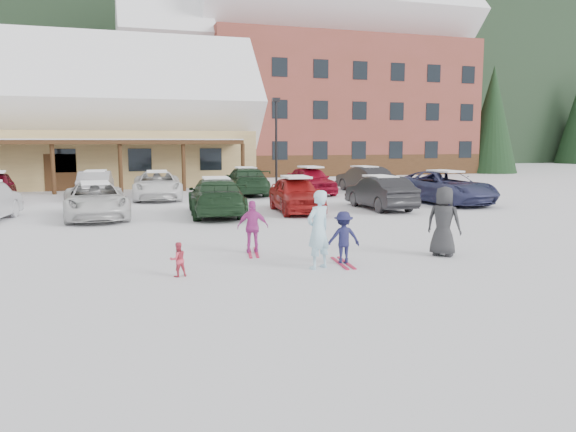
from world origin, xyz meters
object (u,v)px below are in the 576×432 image
object	(u,v)px
child_magenta	(253,227)
parked_car_9	(96,185)
lamp_post	(276,136)
parked_car_2	(96,200)
parked_car_3	(216,197)
alpine_hotel	(312,80)
parked_car_4	(296,194)
parked_car_10	(157,185)
parked_car_13	(364,179)
parked_car_11	(246,181)
bystander_dark	(444,221)
day_lodge	(32,126)
toddler_red	(178,259)
parked_car_6	(445,187)
parked_car_12	(311,180)
adult_skier	(318,230)
child_navy	(343,238)
parked_car_5	(380,193)

from	to	relation	value
child_magenta	parked_car_9	bearing A→B (deg)	-64.00
lamp_post	parked_car_2	size ratio (longest dim) A/B	1.16
parked_car_2	parked_car_3	world-z (taller)	parked_car_3
alpine_hotel	parked_car_4	distance (m)	31.81
parked_car_10	parked_car_13	distance (m)	12.00
child_magenta	parked_car_11	bearing A→B (deg)	-91.44
lamp_post	bystander_dark	xyz separation A→B (m)	(-2.46, -23.90, -2.40)
child_magenta	parked_car_11	size ratio (longest dim) A/B	0.27
day_lodge	toddler_red	distance (m)	29.56
parked_car_2	parked_car_13	xyz separation A→B (m)	(14.79, 7.48, 0.04)
lamp_post	toddler_red	bearing A→B (deg)	-110.98
parked_car_4	parked_car_11	world-z (taller)	parked_car_11
parked_car_6	parked_car_11	xyz separation A→B (m)	(-8.04, 7.09, -0.02)
parked_car_2	parked_car_10	distance (m)	7.22
lamp_post	toddler_red	world-z (taller)	lamp_post
bystander_dark	parked_car_3	xyz separation A→B (m)	(-4.18, 9.65, -0.15)
child_magenta	parked_car_6	xyz separation A→B (m)	(11.57, 8.88, 0.08)
alpine_hotel	parked_car_12	bearing A→B (deg)	-109.96
bystander_dark	parked_car_2	world-z (taller)	bystander_dark
parked_car_4	parked_car_10	distance (m)	8.78
alpine_hotel	toddler_red	distance (m)	43.09
child_magenta	alpine_hotel	bearing A→B (deg)	-101.02
lamp_post	adult_skier	distance (m)	25.15
alpine_hotel	parked_car_12	size ratio (longest dim) A/B	7.00
toddler_red	child_magenta	world-z (taller)	child_magenta
parked_car_12	parked_car_2	bearing A→B (deg)	-150.05
bystander_dark	child_magenta	bearing A→B (deg)	27.93
parked_car_11	alpine_hotel	bearing A→B (deg)	-114.09
day_lodge	child_navy	xyz separation A→B (m)	(10.20, -28.54, -3.30)
parked_car_6	toddler_red	bearing A→B (deg)	-147.70
child_magenta	bystander_dark	size ratio (longest dim) A/B	0.78
parked_car_10	parked_car_11	size ratio (longest dim) A/B	0.99
adult_skier	parked_car_10	size ratio (longest dim) A/B	0.36
parked_car_5	parked_car_12	size ratio (longest dim) A/B	0.97
toddler_red	parked_car_3	world-z (taller)	parked_car_3
toddler_red	child_navy	world-z (taller)	child_navy
day_lodge	lamp_post	xyz separation A→B (m)	(15.49, -4.56, -0.64)
child_magenta	parked_car_2	xyz separation A→B (m)	(-4.15, 8.38, -0.01)
child_navy	parked_car_3	world-z (taller)	parked_car_3
lamp_post	adult_skier	world-z (taller)	lamp_post
child_magenta	parked_car_10	size ratio (longest dim) A/B	0.27
child_navy	parked_car_4	world-z (taller)	parked_car_4
toddler_red	parked_car_12	bearing A→B (deg)	-131.82
parked_car_10	parked_car_5	bearing A→B (deg)	-35.25
child_navy	parked_car_6	xyz separation A→B (m)	(9.79, 10.80, 0.14)
child_magenta	parked_car_3	world-z (taller)	parked_car_3
adult_skier	bystander_dark	world-z (taller)	adult_skier
parked_car_11	child_navy	bearing A→B (deg)	88.96
child_navy	parked_car_2	size ratio (longest dim) A/B	0.26
parked_car_6	parked_car_11	size ratio (longest dim) A/B	1.07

